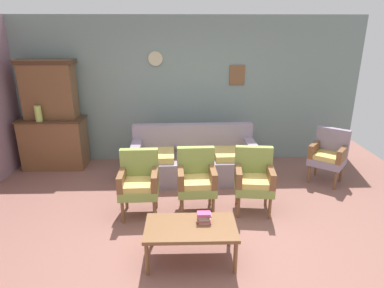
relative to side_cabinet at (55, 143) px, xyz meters
The scene contains 12 objects.
ground_plane 3.39m from the side_cabinet, 42.14° to the right, with size 7.68×7.68×0.00m, color #84564C.
wall_back_with_decor 2.67m from the side_cabinet, ahead, with size 6.40×0.09×2.70m.
side_cabinet is the anchor object (origin of this frame).
cabinet_upper_hutch 0.99m from the side_cabinet, 90.00° to the left, with size 0.99×0.38×1.03m.
vase_on_cabinet 0.64m from the side_cabinet, 127.18° to the right, with size 0.12×0.12×0.27m, color #AEC55A.
floral_couch 2.63m from the side_cabinet, 13.21° to the right, with size 2.10×0.87×0.90m.
armchair_near_couch_end 2.48m from the side_cabinet, 44.38° to the right, with size 0.53×0.50×0.90m.
armchair_by_doorway 3.06m from the side_cabinet, 33.24° to the right, with size 0.54×0.51×0.90m.
armchair_near_cabinet 3.75m from the side_cabinet, 26.52° to the right, with size 0.57×0.54×0.90m.
wingback_chair_by_fireplace 4.85m from the side_cabinet, ahead, with size 0.71×0.71×0.90m.
coffee_table 3.68m from the side_cabinet, 48.09° to the right, with size 1.00×0.56×0.42m.
book_stack_on_table 3.72m from the side_cabinet, 45.69° to the right, with size 0.16×0.11×0.12m.
Camera 1 is at (-0.10, -3.57, 2.43)m, focal length 30.78 mm.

